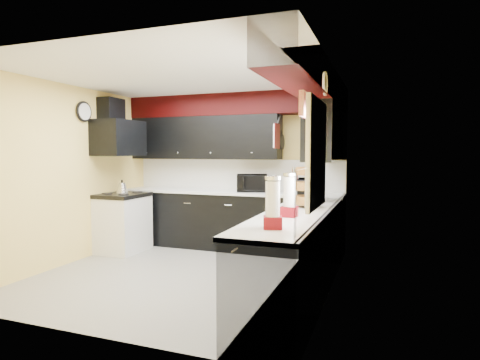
# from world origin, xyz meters

# --- Properties ---
(ground) EXTENTS (3.60, 3.60, 0.00)m
(ground) POSITION_xyz_m (0.00, 0.00, 0.00)
(ground) COLOR gray
(ground) RESTS_ON ground
(wall_back) EXTENTS (3.60, 0.06, 2.50)m
(wall_back) POSITION_xyz_m (0.00, 1.80, 1.25)
(wall_back) COLOR #E0C666
(wall_back) RESTS_ON ground
(wall_right) EXTENTS (0.06, 3.60, 2.50)m
(wall_right) POSITION_xyz_m (1.80, 0.00, 1.25)
(wall_right) COLOR #E0C666
(wall_right) RESTS_ON ground
(wall_left) EXTENTS (0.06, 3.60, 2.50)m
(wall_left) POSITION_xyz_m (-1.80, 0.00, 1.25)
(wall_left) COLOR #E0C666
(wall_left) RESTS_ON ground
(ceiling) EXTENTS (3.60, 3.60, 0.06)m
(ceiling) POSITION_xyz_m (0.00, 0.00, 2.50)
(ceiling) COLOR white
(ceiling) RESTS_ON wall_back
(cab_back) EXTENTS (3.60, 0.60, 0.90)m
(cab_back) POSITION_xyz_m (0.00, 1.50, 0.45)
(cab_back) COLOR black
(cab_back) RESTS_ON ground
(cab_right) EXTENTS (0.60, 3.00, 0.90)m
(cab_right) POSITION_xyz_m (1.50, -0.30, 0.45)
(cab_right) COLOR black
(cab_right) RESTS_ON ground
(counter_back) EXTENTS (3.62, 0.64, 0.04)m
(counter_back) POSITION_xyz_m (0.00, 1.50, 0.92)
(counter_back) COLOR white
(counter_back) RESTS_ON cab_back
(counter_right) EXTENTS (0.64, 3.02, 0.04)m
(counter_right) POSITION_xyz_m (1.50, -0.30, 0.92)
(counter_right) COLOR white
(counter_right) RESTS_ON cab_right
(splash_back) EXTENTS (3.60, 0.02, 0.50)m
(splash_back) POSITION_xyz_m (0.00, 1.79, 1.19)
(splash_back) COLOR white
(splash_back) RESTS_ON counter_back
(splash_right) EXTENTS (0.02, 3.60, 0.50)m
(splash_right) POSITION_xyz_m (1.79, 0.00, 1.19)
(splash_right) COLOR white
(splash_right) RESTS_ON counter_right
(upper_back) EXTENTS (2.60, 0.35, 0.70)m
(upper_back) POSITION_xyz_m (-0.50, 1.62, 1.80)
(upper_back) COLOR black
(upper_back) RESTS_ON wall_back
(upper_right) EXTENTS (0.35, 1.80, 0.70)m
(upper_right) POSITION_xyz_m (1.62, 0.90, 1.80)
(upper_right) COLOR black
(upper_right) RESTS_ON wall_right
(soffit_back) EXTENTS (3.60, 0.36, 0.35)m
(soffit_back) POSITION_xyz_m (0.00, 1.62, 2.33)
(soffit_back) COLOR black
(soffit_back) RESTS_ON wall_back
(soffit_right) EXTENTS (0.36, 3.24, 0.35)m
(soffit_right) POSITION_xyz_m (1.62, -0.18, 2.33)
(soffit_right) COLOR black
(soffit_right) RESTS_ON wall_right
(stove) EXTENTS (0.60, 0.75, 0.86)m
(stove) POSITION_xyz_m (-1.50, 0.75, 0.43)
(stove) COLOR white
(stove) RESTS_ON ground
(cooktop) EXTENTS (0.62, 0.77, 0.06)m
(cooktop) POSITION_xyz_m (-1.50, 0.75, 0.89)
(cooktop) COLOR black
(cooktop) RESTS_ON stove
(hood) EXTENTS (0.50, 0.78, 0.55)m
(hood) POSITION_xyz_m (-1.55, 0.75, 1.78)
(hood) COLOR black
(hood) RESTS_ON wall_left
(hood_duct) EXTENTS (0.24, 0.40, 0.40)m
(hood_duct) POSITION_xyz_m (-1.68, 0.75, 2.20)
(hood_duct) COLOR black
(hood_duct) RESTS_ON wall_left
(window) EXTENTS (0.03, 0.86, 0.96)m
(window) POSITION_xyz_m (1.79, -0.90, 1.55)
(window) COLOR white
(window) RESTS_ON wall_right
(valance) EXTENTS (0.04, 0.88, 0.20)m
(valance) POSITION_xyz_m (1.73, -0.90, 1.95)
(valance) COLOR red
(valance) RESTS_ON wall_right
(pan_top) EXTENTS (0.03, 0.22, 0.40)m
(pan_top) POSITION_xyz_m (0.82, 1.55, 2.00)
(pan_top) COLOR black
(pan_top) RESTS_ON upper_back
(pan_mid) EXTENTS (0.03, 0.28, 0.46)m
(pan_mid) POSITION_xyz_m (0.82, 1.42, 1.75)
(pan_mid) COLOR black
(pan_mid) RESTS_ON upper_back
(pan_low) EXTENTS (0.03, 0.24, 0.42)m
(pan_low) POSITION_xyz_m (0.82, 1.68, 1.72)
(pan_low) COLOR black
(pan_low) RESTS_ON upper_back
(cut_board) EXTENTS (0.03, 0.26, 0.35)m
(cut_board) POSITION_xyz_m (0.83, 1.30, 1.80)
(cut_board) COLOR white
(cut_board) RESTS_ON upper_back
(baskets) EXTENTS (0.27, 0.27, 0.50)m
(baskets) POSITION_xyz_m (1.52, 0.05, 1.18)
(baskets) COLOR brown
(baskets) RESTS_ON upper_right
(clock) EXTENTS (0.03, 0.30, 0.30)m
(clock) POSITION_xyz_m (-1.77, 0.25, 2.15)
(clock) COLOR black
(clock) RESTS_ON wall_left
(deco_plate) EXTENTS (0.03, 0.24, 0.24)m
(deco_plate) POSITION_xyz_m (1.77, -0.35, 2.25)
(deco_plate) COLOR white
(deco_plate) RESTS_ON wall_right
(toaster_oven) EXTENTS (0.57, 0.52, 0.27)m
(toaster_oven) POSITION_xyz_m (0.38, 1.52, 1.08)
(toaster_oven) COLOR black
(toaster_oven) RESTS_ON counter_back
(microwave) EXTENTS (0.42, 0.55, 0.28)m
(microwave) POSITION_xyz_m (1.46, 0.72, 1.08)
(microwave) COLOR black
(microwave) RESTS_ON counter_right
(utensil_crock) EXTENTS (0.21, 0.21, 0.17)m
(utensil_crock) POSITION_xyz_m (1.07, 1.50, 1.03)
(utensil_crock) COLOR silver
(utensil_crock) RESTS_ON counter_back
(knife_block) EXTENTS (0.13, 0.15, 0.20)m
(knife_block) POSITION_xyz_m (1.10, 1.58, 1.04)
(knife_block) COLOR black
(knife_block) RESTS_ON counter_back
(kettle) EXTENTS (0.22, 0.22, 0.16)m
(kettle) POSITION_xyz_m (-1.54, 0.80, 1.00)
(kettle) COLOR #BABBBE
(kettle) RESTS_ON cooktop
(dispenser_a) EXTENTS (0.15, 0.15, 0.40)m
(dispenser_a) POSITION_xyz_m (1.50, -0.70, 1.14)
(dispenser_a) COLOR #650500
(dispenser_a) RESTS_ON counter_right
(dispenser_b) EXTENTS (0.19, 0.19, 0.41)m
(dispenser_b) POSITION_xyz_m (1.50, -1.34, 1.14)
(dispenser_b) COLOR #620907
(dispenser_b) RESTS_ON counter_right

